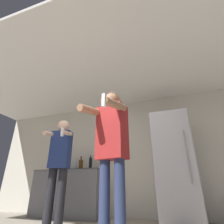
% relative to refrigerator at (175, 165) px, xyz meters
% --- Properties ---
extents(wall_back, '(7.00, 0.06, 2.55)m').
position_rel_refrigerator_xyz_m(wall_back, '(-1.12, 0.39, 0.32)').
color(wall_back, beige).
rests_on(wall_back, ground_plane).
extents(ceiling_slab, '(7.00, 3.15, 0.05)m').
position_rel_refrigerator_xyz_m(ceiling_slab, '(-1.12, -0.95, 1.62)').
color(ceiling_slab, silver).
rests_on(ceiling_slab, wall_back).
extents(refrigerator, '(0.69, 0.76, 1.92)m').
position_rel_refrigerator_xyz_m(refrigerator, '(0.00, 0.00, 0.00)').
color(refrigerator, silver).
rests_on(refrigerator, ground_plane).
extents(counter, '(1.58, 0.65, 0.93)m').
position_rel_refrigerator_xyz_m(counter, '(-2.23, 0.05, -0.49)').
color(counter, slate).
rests_on(counter, ground_plane).
extents(bottle_red_label, '(0.08, 0.08, 0.27)m').
position_rel_refrigerator_xyz_m(bottle_red_label, '(-2.13, 0.02, 0.07)').
color(bottle_red_label, silver).
rests_on(bottle_red_label, counter).
extents(bottle_dark_rum, '(0.09, 0.09, 0.30)m').
position_rel_refrigerator_xyz_m(bottle_dark_rum, '(-1.98, 0.02, 0.08)').
color(bottle_dark_rum, '#563314').
rests_on(bottle_dark_rum, counter).
extents(bottle_green_wine, '(0.07, 0.07, 0.32)m').
position_rel_refrigerator_xyz_m(bottle_green_wine, '(-1.74, 0.02, 0.10)').
color(bottle_green_wine, black).
rests_on(bottle_green_wine, counter).
extents(bottle_brown_liquor, '(0.06, 0.06, 0.31)m').
position_rel_refrigerator_xyz_m(bottle_brown_liquor, '(-2.65, 0.02, 0.10)').
color(bottle_brown_liquor, '#563314').
rests_on(bottle_brown_liquor, counter).
extents(person_woman_foreground, '(0.49, 0.59, 1.69)m').
position_rel_refrigerator_xyz_m(person_woman_foreground, '(-0.64, -1.70, 0.07)').
color(person_woman_foreground, navy).
rests_on(person_woman_foreground, ground_plane).
extents(person_man_side, '(0.45, 0.52, 1.74)m').
position_rel_refrigerator_xyz_m(person_man_side, '(-1.88, -0.92, 0.02)').
color(person_man_side, black).
rests_on(person_man_side, ground_plane).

